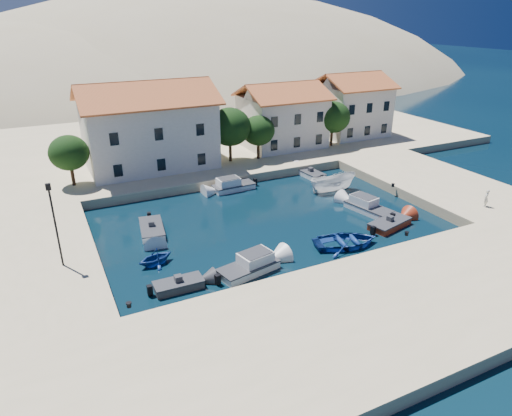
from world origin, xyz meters
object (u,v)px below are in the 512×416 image
at_px(boat_east, 332,191).
at_px(pedestrian, 486,198).
at_px(building_right, 352,104).
at_px(building_left, 148,124).
at_px(lamppost, 54,217).
at_px(building_mid, 282,114).
at_px(cabin_cruiser_south, 248,267).
at_px(rowboat_south, 345,246).
at_px(cabin_cruiser_east, 369,207).

xyz_separation_m(boat_east, pedestrian, (8.96, -11.61, 1.82)).
bearing_deg(pedestrian, building_right, -130.05).
bearing_deg(building_left, lamppost, -119.90).
height_order(building_mid, building_right, building_right).
height_order(building_mid, pedestrian, building_mid).
distance_m(building_left, boat_east, 22.09).
bearing_deg(building_left, building_mid, 3.18).
bearing_deg(boat_east, building_left, 54.25).
bearing_deg(boat_east, cabin_cruiser_south, 132.18).
relative_size(building_mid, cabin_cruiser_south, 2.12).
height_order(building_right, lamppost, building_right).
distance_m(cabin_cruiser_south, pedestrian, 24.13).
height_order(lamppost, boat_east, lamppost).
relative_size(building_mid, rowboat_south, 1.95).
xyz_separation_m(lamppost, boat_east, (27.36, 5.81, -4.75)).
bearing_deg(cabin_cruiser_south, boat_east, 24.01).
relative_size(building_mid, building_right, 1.11).
relative_size(boat_east, pedestrian, 3.23).
distance_m(building_left, cabin_cruiser_south, 25.82).
relative_size(cabin_cruiser_east, boat_east, 0.95).
relative_size(lamppost, rowboat_south, 1.16).
height_order(building_left, cabin_cruiser_south, building_left).
distance_m(building_left, rowboat_south, 27.43).
height_order(building_mid, rowboat_south, building_mid).
height_order(building_mid, lamppost, building_mid).
distance_m(building_mid, cabin_cruiser_south, 31.75).
xyz_separation_m(building_left, cabin_cruiser_south, (0.74, -25.22, -5.46)).
bearing_deg(lamppost, building_left, 60.10).
relative_size(lamppost, cabin_cruiser_south, 1.26).
height_order(building_left, rowboat_south, building_left).
bearing_deg(cabin_cruiser_east, lamppost, 77.60).
bearing_deg(lamppost, building_mid, 35.45).
relative_size(building_mid, cabin_cruiser_east, 2.10).
xyz_separation_m(building_left, lamppost, (-11.50, -20.00, -1.18)).
xyz_separation_m(cabin_cruiser_south, rowboat_south, (8.95, 0.26, -0.48)).
height_order(building_right, boat_east, building_right).
relative_size(cabin_cruiser_south, boat_east, 0.94).
bearing_deg(pedestrian, building_mid, -105.21).
height_order(cabin_cruiser_south, boat_east, cabin_cruiser_south).
xyz_separation_m(rowboat_south, boat_east, (6.17, 10.77, 0.00)).
xyz_separation_m(building_left, rowboat_south, (9.69, -24.96, -5.94)).
height_order(lamppost, cabin_cruiser_east, lamppost).
height_order(building_left, lamppost, building_left).
bearing_deg(building_right, boat_east, -131.13).
xyz_separation_m(lamppost, rowboat_south, (21.19, -4.96, -4.75)).
xyz_separation_m(lamppost, cabin_cruiser_east, (27.29, -0.27, -4.28)).
height_order(building_left, boat_east, building_left).
relative_size(building_left, lamppost, 2.36).
xyz_separation_m(building_left, building_mid, (18.00, 1.00, -0.71)).
distance_m(building_left, building_mid, 18.04).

